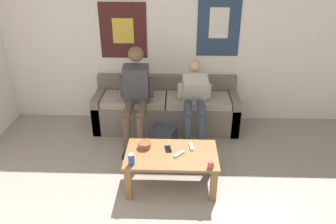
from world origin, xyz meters
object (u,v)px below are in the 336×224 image
(coffee_table, at_px, (171,159))
(pillar_candle, at_px, (211,164))
(couch, at_px, (166,110))
(ceramic_bowl, at_px, (144,145))
(game_controller_near_left, at_px, (179,154))
(game_controller_near_right, at_px, (191,146))
(backpack, at_px, (163,141))
(person_seated_adult, at_px, (136,93))
(drink_can_blue, at_px, (131,159))
(cell_phone, at_px, (168,149))
(person_seated_teen, at_px, (195,99))

(coffee_table, bearing_deg, pillar_candle, -30.70)
(couch, distance_m, ceramic_bowl, 1.31)
(couch, bearing_deg, ceramic_bowl, -98.90)
(game_controller_near_left, height_order, game_controller_near_right, same)
(coffee_table, bearing_deg, couch, 94.54)
(backpack, distance_m, pillar_candle, 1.10)
(person_seated_adult, bearing_deg, couch, 42.34)
(drink_can_blue, distance_m, game_controller_near_left, 0.53)
(person_seated_adult, relative_size, cell_phone, 8.94)
(person_seated_teen, bearing_deg, person_seated_adult, -177.40)
(pillar_candle, bearing_deg, cell_phone, 143.96)
(person_seated_adult, relative_size, game_controller_near_right, 8.85)
(ceramic_bowl, relative_size, game_controller_near_right, 1.03)
(drink_can_blue, relative_size, cell_phone, 0.85)
(person_seated_teen, bearing_deg, couch, 140.87)
(person_seated_teen, xyz_separation_m, backpack, (-0.42, -0.40, -0.43))
(pillar_candle, bearing_deg, ceramic_bowl, 153.70)
(couch, xyz_separation_m, backpack, (-0.02, -0.73, -0.11))
(couch, relative_size, backpack, 5.55)
(drink_can_blue, relative_size, game_controller_near_left, 0.98)
(backpack, bearing_deg, cell_phone, -81.52)
(cell_phone, bearing_deg, person_seated_teen, 71.43)
(backpack, distance_m, game_controller_near_left, 0.77)
(person_seated_adult, bearing_deg, backpack, -43.51)
(cell_phone, bearing_deg, couch, 93.12)
(coffee_table, relative_size, ceramic_bowl, 6.78)
(pillar_candle, height_order, cell_phone, pillar_candle)
(couch, bearing_deg, game_controller_near_left, -82.21)
(person_seated_adult, relative_size, ceramic_bowl, 8.62)
(person_seated_adult, height_order, pillar_candle, person_seated_adult)
(person_seated_teen, relative_size, game_controller_near_right, 7.42)
(cell_phone, bearing_deg, backpack, 98.48)
(couch, relative_size, drink_can_blue, 17.07)
(ceramic_bowl, bearing_deg, game_controller_near_left, -19.63)
(person_seated_adult, xyz_separation_m, ceramic_bowl, (0.20, -0.92, -0.25))
(person_seated_teen, height_order, backpack, person_seated_teen)
(couch, xyz_separation_m, game_controller_near_right, (0.33, -1.26, 0.15))
(couch, relative_size, ceramic_bowl, 14.03)
(couch, xyz_separation_m, game_controller_near_left, (0.19, -1.42, 0.15))
(couch, xyz_separation_m, person_seated_teen, (0.40, -0.33, 0.32))
(drink_can_blue, height_order, cell_phone, drink_can_blue)
(game_controller_near_left, distance_m, cell_phone, 0.17)
(couch, bearing_deg, game_controller_near_right, -75.17)
(backpack, height_order, game_controller_near_right, game_controller_near_right)
(backpack, bearing_deg, pillar_candle, -59.44)
(coffee_table, bearing_deg, person_seated_adult, 116.29)
(pillar_candle, bearing_deg, game_controller_near_left, 146.59)
(person_seated_teen, relative_size, drink_can_blue, 8.79)
(pillar_candle, distance_m, drink_can_blue, 0.83)
(ceramic_bowl, xyz_separation_m, pillar_candle, (0.72, -0.36, 0.00))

